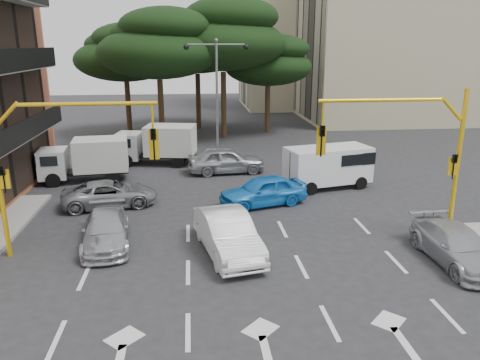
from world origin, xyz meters
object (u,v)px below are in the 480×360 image
object	(u,v)px
car_silver_wagon	(106,230)
car_silver_parked	(456,245)
car_silver_cross_b	(226,160)
van_white	(328,167)
car_white_hatch	(227,234)
car_silver_cross_a	(110,194)
box_truck_b	(156,145)
street_lamp_center	(217,79)
signal_mast_right	(416,145)
signal_mast_left	(48,153)
car_blue_compact	(263,191)
box_truck_a	(85,160)

from	to	relation	value
car_silver_wagon	car_silver_parked	world-z (taller)	car_silver_parked
car_silver_cross_b	van_white	xyz separation A→B (m)	(5.29, -3.52, 0.35)
car_white_hatch	car_silver_wagon	xyz separation A→B (m)	(-4.66, 1.25, -0.16)
car_white_hatch	car_silver_cross_a	xyz separation A→B (m)	(-5.23, 5.90, -0.16)
car_silver_parked	box_truck_b	distance (m)	19.56
car_silver_cross_b	car_silver_parked	bearing A→B (deg)	-155.51
car_silver_wagon	car_silver_parked	size ratio (longest dim) A/B	0.96
car_silver_wagon	box_truck_b	xyz separation A→B (m)	(1.15, 12.84, 0.65)
van_white	car_white_hatch	bearing A→B (deg)	-51.13
car_silver_wagon	car_silver_parked	xyz separation A→B (m)	(12.77, -2.89, 0.03)
car_silver_cross_b	van_white	size ratio (longest dim) A/B	1.02
street_lamp_center	van_white	size ratio (longest dim) A/B	1.71
car_white_hatch	signal_mast_right	bearing A→B (deg)	-6.96
car_silver_cross_a	car_silver_parked	bearing A→B (deg)	-129.54
signal_mast_left	car_white_hatch	world-z (taller)	signal_mast_left
box_truck_b	car_silver_cross_b	bearing A→B (deg)	-112.16
car_silver_wagon	car_white_hatch	bearing A→B (deg)	-21.94
signal_mast_right	car_silver_cross_a	size ratio (longest dim) A/B	1.34
car_white_hatch	car_blue_compact	xyz separation A→B (m)	(2.16, 5.28, -0.05)
signal_mast_right	car_silver_cross_b	xyz separation A→B (m)	(-6.48, 10.81, -3.09)
car_silver_parked	van_white	xyz separation A→B (m)	(-1.98, 9.51, 0.49)
signal_mast_left	box_truck_b	size ratio (longest dim) A/B	1.16
car_white_hatch	car_silver_cross_a	bearing A→B (deg)	120.04
street_lamp_center	van_white	world-z (taller)	street_lamp_center
car_silver_wagon	box_truck_a	bearing A→B (deg)	99.02
signal_mast_right	car_blue_compact	bearing A→B (deg)	137.69
signal_mast_right	box_truck_b	size ratio (longest dim) A/B	1.16
car_silver_cross_a	car_silver_wagon	bearing A→B (deg)	176.97
signal_mast_left	street_lamp_center	bearing A→B (deg)	64.09
car_silver_parked	box_truck_b	size ratio (longest dim) A/B	0.87
box_truck_a	signal_mast_right	bearing A→B (deg)	-130.62
street_lamp_center	box_truck_b	bearing A→B (deg)	-172.90
car_blue_compact	car_silver_parked	size ratio (longest dim) A/B	0.96
car_silver_wagon	car_silver_cross_b	distance (m)	11.53
car_silver_wagon	signal_mast_right	bearing A→B (deg)	-10.09
car_blue_compact	van_white	world-z (taller)	van_white
car_white_hatch	car_silver_cross_b	world-z (taller)	car_silver_cross_b
car_blue_compact	van_white	distance (m)	4.76
street_lamp_center	car_blue_compact	world-z (taller)	street_lamp_center
car_white_hatch	car_silver_parked	xyz separation A→B (m)	(8.11, -1.64, -0.13)
car_blue_compact	car_silver_wagon	distance (m)	7.92
box_truck_a	box_truck_b	xyz separation A→B (m)	(3.78, 3.60, 0.06)
car_silver_parked	box_truck_a	bearing A→B (deg)	140.72
car_silver_cross_a	car_silver_parked	world-z (taller)	car_silver_parked
street_lamp_center	box_truck_b	world-z (taller)	street_lamp_center
car_white_hatch	car_silver_wagon	bearing A→B (deg)	153.44
car_silver_parked	car_silver_cross_a	bearing A→B (deg)	149.47
street_lamp_center	car_blue_compact	xyz separation A→B (m)	(1.65, -9.31, -4.70)
car_silver_cross_b	street_lamp_center	bearing A→B (deg)	1.05
car_silver_cross_a	box_truck_a	distance (m)	5.06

